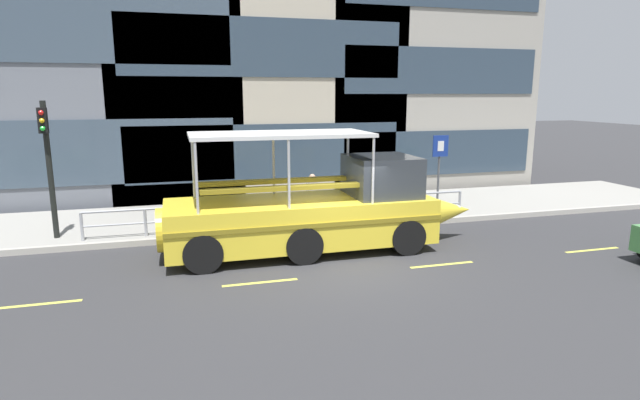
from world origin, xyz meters
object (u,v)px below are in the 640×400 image
at_px(traffic_light_pole, 48,157).
at_px(pedestrian_near_bow, 382,187).
at_px(parking_sign, 440,160).
at_px(pedestrian_mid_left, 312,191).
at_px(duck_tour_boat, 320,212).

distance_m(traffic_light_pole, pedestrian_near_bow, 10.55).
relative_size(parking_sign, pedestrian_mid_left, 1.82).
xyz_separation_m(traffic_light_pole, pedestrian_near_bow, (10.45, 0.15, -1.44)).
relative_size(parking_sign, pedestrian_near_bow, 1.67).
height_order(parking_sign, pedestrian_mid_left, parking_sign).
bearing_deg(parking_sign, pedestrian_near_bow, -177.33).
bearing_deg(pedestrian_near_bow, traffic_light_pole, -179.17).
height_order(traffic_light_pole, pedestrian_near_bow, traffic_light_pole).
bearing_deg(traffic_light_pole, parking_sign, 1.16).
bearing_deg(duck_tour_boat, parking_sign, 28.81).
xyz_separation_m(parking_sign, pedestrian_mid_left, (-4.68, 0.29, -0.96)).
bearing_deg(parking_sign, duck_tour_boat, -151.19).
height_order(traffic_light_pole, pedestrian_mid_left, traffic_light_pole).
bearing_deg(pedestrian_near_bow, pedestrian_mid_left, 170.71).
height_order(duck_tour_boat, pedestrian_near_bow, duck_tour_boat).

